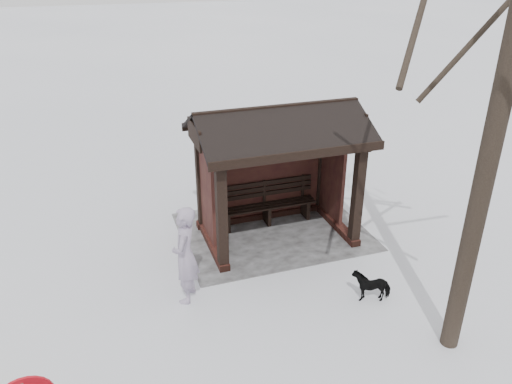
% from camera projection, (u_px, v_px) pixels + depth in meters
% --- Properties ---
extents(ground, '(120.00, 120.00, 0.00)m').
position_uv_depth(ground, '(276.00, 236.00, 11.50)').
color(ground, white).
rests_on(ground, ground).
extents(trampled_patch, '(4.20, 3.20, 0.02)m').
position_uv_depth(trampled_patch, '(273.00, 231.00, 11.66)').
color(trampled_patch, '#96979B').
rests_on(trampled_patch, ground).
extents(bus_shelter, '(3.60, 2.40, 3.09)m').
position_uv_depth(bus_shelter, '(275.00, 145.00, 10.69)').
color(bus_shelter, '#351A13').
rests_on(bus_shelter, ground).
extents(pedestrian, '(0.70, 0.82, 1.90)m').
position_uv_depth(pedestrian, '(185.00, 255.00, 9.02)').
color(pedestrian, '#A394AE').
rests_on(pedestrian, ground).
extents(dog, '(0.76, 0.49, 0.59)m').
position_uv_depth(dog, '(371.00, 284.00, 9.32)').
color(dog, black).
rests_on(dog, ground).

